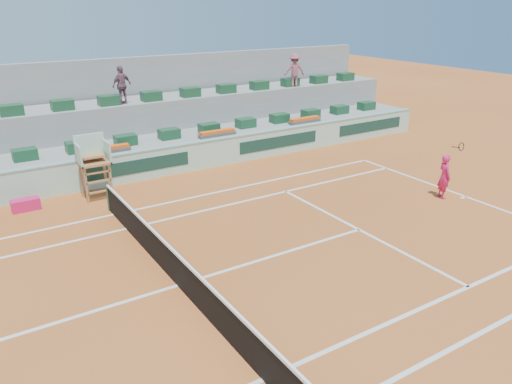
{
  "coord_description": "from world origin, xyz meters",
  "views": [
    {
      "loc": [
        -4.29,
        -10.67,
        6.98
      ],
      "look_at": [
        4.0,
        2.5,
        1.0
      ],
      "focal_mm": 35.0,
      "sensor_mm": 36.0,
      "label": 1
    }
  ],
  "objects": [
    {
      "name": "court_lines",
      "position": [
        0.0,
        0.0,
        0.01
      ],
      "size": [
        23.89,
        11.09,
        0.01
      ],
      "color": "silver",
      "rests_on": "ground"
    },
    {
      "name": "advertising_hoarding",
      "position": [
        0.02,
        8.5,
        0.63
      ],
      "size": [
        36.0,
        0.34,
        1.26
      ],
      "color": "#A7D3BF",
      "rests_on": "ground"
    },
    {
      "name": "tennis_player",
      "position": [
        11.05,
        0.47,
        0.85
      ],
      "size": [
        0.59,
        0.92,
        2.28
      ],
      "color": "#D41B5B",
      "rests_on": "ground"
    },
    {
      "name": "spectator_mid",
      "position": [
        2.62,
        11.59,
        3.45
      ],
      "size": [
        1.08,
        0.75,
        1.71
      ],
      "primitive_type": "imported",
      "rotation": [
        0.0,
        0.0,
        3.52
      ],
      "color": "#724C5B",
      "rests_on": "seating_tier_upper"
    },
    {
      "name": "seating_tier_upper",
      "position": [
        0.0,
        12.3,
        1.3
      ],
      "size": [
        36.0,
        2.4,
        2.6
      ],
      "primitive_type": "cube",
      "color": "gray",
      "rests_on": "ground"
    },
    {
      "name": "seat_row_upper",
      "position": [
        0.0,
        11.7,
        2.82
      ],
      "size": [
        32.9,
        0.6,
        0.44
      ],
      "color": "#174527",
      "rests_on": "seating_tier_upper"
    },
    {
      "name": "spectator_right",
      "position": [
        12.05,
        11.41,
        3.48
      ],
      "size": [
        1.3,
        1.0,
        1.77
      ],
      "primitive_type": "imported",
      "rotation": [
        0.0,
        0.0,
        2.8
      ],
      "color": "#954A56",
      "rests_on": "seating_tier_upper"
    },
    {
      "name": "seat_row_lower",
      "position": [
        0.0,
        9.8,
        1.42
      ],
      "size": [
        32.9,
        0.6,
        0.44
      ],
      "color": "#174527",
      "rests_on": "seating_tier_lower"
    },
    {
      "name": "seating_tier_lower",
      "position": [
        0.0,
        10.7,
        0.6
      ],
      "size": [
        36.0,
        4.0,
        1.2
      ],
      "primitive_type": "cube",
      "color": "gray",
      "rests_on": "ground"
    },
    {
      "name": "stadium_back_wall",
      "position": [
        0.0,
        13.9,
        2.2
      ],
      "size": [
        36.0,
        0.4,
        4.4
      ],
      "primitive_type": "cube",
      "color": "gray",
      "rests_on": "ground"
    },
    {
      "name": "flower_planters",
      "position": [
        -1.5,
        9.0,
        1.33
      ],
      "size": [
        26.8,
        0.36,
        0.28
      ],
      "color": "#4C4C4C",
      "rests_on": "seating_tier_lower"
    },
    {
      "name": "ground",
      "position": [
        0.0,
        0.0,
        0.0
      ],
      "size": [
        90.0,
        90.0,
        0.0
      ],
      "primitive_type": "plane",
      "color": "#A24F1F",
      "rests_on": "ground"
    },
    {
      "name": "tennis_net",
      "position": [
        0.0,
        0.0,
        0.53
      ],
      "size": [
        0.1,
        11.97,
        1.1
      ],
      "color": "black",
      "rests_on": "ground"
    },
    {
      "name": "player_bag",
      "position": [
        -2.51,
        7.53,
        0.21
      ],
      "size": [
        0.96,
        0.42,
        0.42
      ],
      "primitive_type": "cube",
      "color": "#D41B5B",
      "rests_on": "ground"
    },
    {
      "name": "umpire_chair",
      "position": [
        0.0,
        7.5,
        1.54
      ],
      "size": [
        1.1,
        0.9,
        2.4
      ],
      "color": "#99623A",
      "rests_on": "ground"
    }
  ]
}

